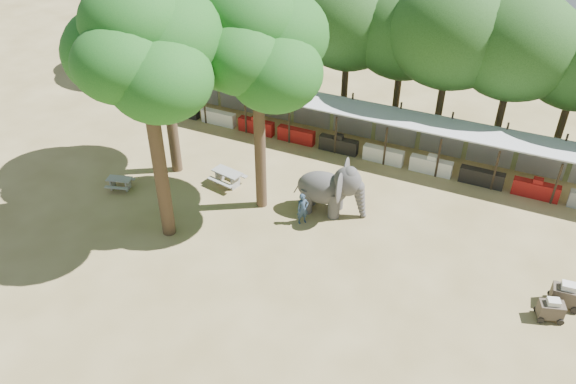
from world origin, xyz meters
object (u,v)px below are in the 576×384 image
at_px(yard_tree_center, 142,48).
at_px(elephant, 331,188).
at_px(picnic_table_far, 228,176).
at_px(yard_tree_left, 159,27).
at_px(cart_back, 566,295).
at_px(yard_tree_back, 256,44).
at_px(picnic_table_near, 120,182).
at_px(cart_front, 551,309).
at_px(handler, 303,209).

distance_m(yard_tree_center, elephant, 11.28).
bearing_deg(elephant, picnic_table_far, 173.09).
xyz_separation_m(yard_tree_left, cart_back, (20.82, -2.18, -7.62)).
height_order(yard_tree_center, yard_tree_back, yard_tree_center).
bearing_deg(elephant, picnic_table_near, -172.86).
bearing_deg(picnic_table_near, yard_tree_back, 0.07).
relative_size(yard_tree_center, cart_front, 9.94).
bearing_deg(yard_tree_back, handler, -13.87).
bearing_deg(picnic_table_near, handler, -7.62).
distance_m(handler, cart_back, 12.14).
bearing_deg(yard_tree_back, picnic_table_far, 163.67).
distance_m(yard_tree_center, cart_front, 19.49).
distance_m(picnic_table_near, cart_front, 21.86).
bearing_deg(elephant, yard_tree_center, -151.64).
relative_size(elephant, handler, 2.24).
bearing_deg(cart_back, yard_tree_back, 170.78).
bearing_deg(cart_front, yard_tree_back, 153.86).
height_order(elephant, handler, elephant).
distance_m(yard_tree_back, handler, 8.19).
height_order(elephant, cart_back, elephant).
bearing_deg(yard_tree_center, elephant, 36.30).
distance_m(yard_tree_left, picnic_table_near, 8.52).
bearing_deg(handler, yard_tree_back, 118.50).
distance_m(yard_tree_left, yard_tree_back, 6.09).
xyz_separation_m(picnic_table_near, cart_front, (21.86, -0.06, 0.08)).
bearing_deg(yard_tree_left, picnic_table_near, -115.54).
distance_m(picnic_table_near, cart_back, 22.35).
height_order(handler, cart_front, handler).
distance_m(handler, picnic_table_far, 5.32).
bearing_deg(cart_front, yard_tree_left, 153.67).
relative_size(yard_tree_center, picnic_table_far, 6.24).
bearing_deg(picnic_table_far, yard_tree_left, -173.69).
height_order(picnic_table_near, picnic_table_far, picnic_table_far).
xyz_separation_m(cart_front, cart_back, (0.47, 1.04, 0.08)).
bearing_deg(handler, yard_tree_center, 162.79).
bearing_deg(picnic_table_near, yard_tree_left, 48.47).
relative_size(handler, picnic_table_far, 0.87).
xyz_separation_m(elephant, picnic_table_near, (-11.08, -2.99, -0.98)).
distance_m(yard_tree_left, cart_front, 21.99).
distance_m(yard_tree_left, handler, 11.51).
height_order(handler, picnic_table_near, handler).
bearing_deg(picnic_table_far, cart_back, 4.61).
xyz_separation_m(yard_tree_left, yard_tree_back, (6.00, -1.00, 0.34)).
xyz_separation_m(yard_tree_left, picnic_table_far, (3.56, -0.28, -7.65)).
bearing_deg(yard_tree_left, yard_tree_center, -59.04).
xyz_separation_m(yard_tree_back, picnic_table_near, (-7.51, -2.16, -8.11)).
height_order(yard_tree_left, yard_tree_center, yard_tree_center).
bearing_deg(yard_tree_back, yard_tree_center, -126.86).
relative_size(yard_tree_center, elephant, 3.21).
relative_size(yard_tree_left, cart_back, 8.66).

